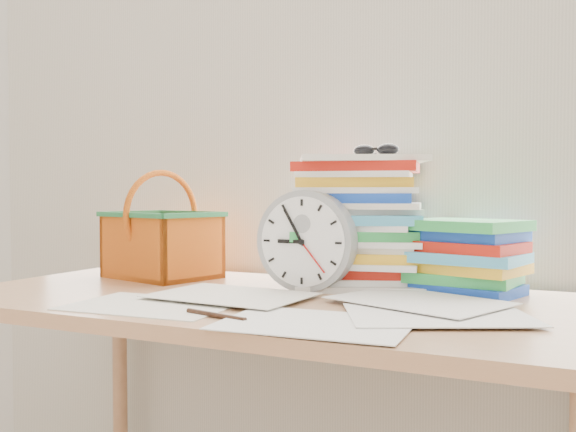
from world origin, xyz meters
The scene contains 9 objects.
curtain centered at (0.00, 1.98, 1.30)m, with size 2.40×0.01×2.50m, color beige.
desk centered at (0.00, 1.60, 0.68)m, with size 1.40×0.70×0.75m.
paper_stack centered at (0.14, 1.84, 0.91)m, with size 0.32×0.26×0.31m, color white, non-canonical shape.
clock centered at (0.06, 1.70, 0.87)m, with size 0.23×0.23×0.05m, color gray.
sunglasses centered at (0.19, 1.83, 1.08)m, with size 0.13×0.11×0.03m, color black, non-canonical shape.
book_stack centered at (0.39, 1.84, 0.83)m, with size 0.28×0.21×0.17m, color white, non-canonical shape.
basket centered at (-0.39, 1.76, 0.89)m, with size 0.28×0.22×0.28m, color orange, non-canonical shape.
pen centered at (0.04, 1.35, 0.75)m, with size 0.01×0.01×0.15m, color black.
scattered_papers centered at (0.00, 1.60, 0.76)m, with size 1.26×0.42×0.02m, color white, non-canonical shape.
Camera 1 is at (0.65, 0.36, 0.97)m, focal length 40.00 mm.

